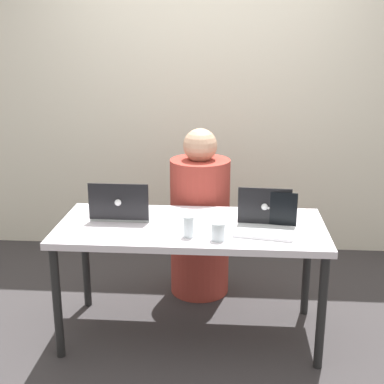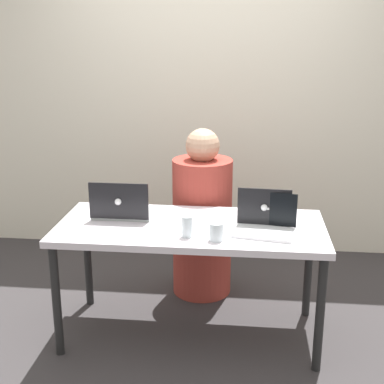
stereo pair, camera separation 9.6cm
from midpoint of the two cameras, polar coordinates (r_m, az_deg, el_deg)
name	(u,v)px [view 2 (the right image)]	position (r m, az deg, el deg)	size (l,w,h in m)	color
ground_plane	(191,333)	(3.46, 0.69, -14.77)	(12.00, 12.00, 0.00)	#333031
back_wall	(210,93)	(4.46, 2.56, 10.49)	(4.50, 0.10, 2.66)	beige
desk	(191,235)	(3.17, 0.73, -4.66)	(1.57, 0.71, 0.72)	silver
person_at_center	(202,222)	(3.77, 1.82, -3.19)	(0.42, 0.42, 1.19)	#9C352B
laptop_front_right	(265,224)	(3.06, 8.71, -3.42)	(0.37, 0.28, 0.21)	silver
laptop_back_right	(264,215)	(3.20, 8.58, -2.42)	(0.32, 0.28, 0.23)	#ADB8B5
laptop_back_left	(122,209)	(3.28, -6.62, -1.84)	(0.36, 0.28, 0.24)	#AFB7B4
water_glass_right	(216,233)	(2.91, 3.55, -4.37)	(0.08, 0.08, 0.10)	silver
water_glass_center	(188,228)	(2.95, 0.46, -3.85)	(0.06, 0.06, 0.12)	silver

